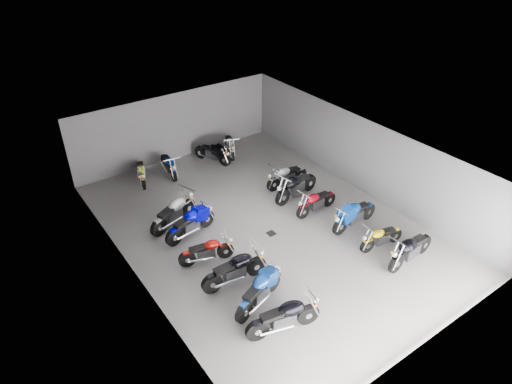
# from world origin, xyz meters

# --- Properties ---
(ground) EXTENTS (14.00, 14.00, 0.00)m
(ground) POSITION_xyz_m (0.00, 0.00, 0.00)
(ground) COLOR gray
(ground) RESTS_ON ground
(wall_back) EXTENTS (10.00, 0.10, 3.20)m
(wall_back) POSITION_xyz_m (0.00, 7.00, 1.60)
(wall_back) COLOR slate
(wall_back) RESTS_ON ground
(wall_left) EXTENTS (0.10, 14.00, 3.20)m
(wall_left) POSITION_xyz_m (-5.00, 0.00, 1.60)
(wall_left) COLOR slate
(wall_left) RESTS_ON ground
(wall_right) EXTENTS (0.10, 14.00, 3.20)m
(wall_right) POSITION_xyz_m (5.00, 0.00, 1.60)
(wall_right) COLOR slate
(wall_right) RESTS_ON ground
(ceiling) EXTENTS (10.00, 14.00, 0.04)m
(ceiling) POSITION_xyz_m (0.00, 0.00, 3.22)
(ceiling) COLOR #232326
(ceiling) RESTS_ON wall_back
(drain_grate) EXTENTS (0.32, 0.32, 0.01)m
(drain_grate) POSITION_xyz_m (0.00, -0.50, 0.01)
(drain_grate) COLOR black
(drain_grate) RESTS_ON ground
(motorcycle_left_a) EXTENTS (2.25, 0.70, 1.00)m
(motorcycle_left_a) POSITION_xyz_m (-2.46, -4.36, 0.55)
(motorcycle_left_a) COLOR black
(motorcycle_left_a) RESTS_ON ground
(motorcycle_left_b) EXTENTS (2.17, 0.89, 0.99)m
(motorcycle_left_b) POSITION_xyz_m (-2.41, -3.11, 0.54)
(motorcycle_left_b) COLOR black
(motorcycle_left_b) RESTS_ON ground
(motorcycle_left_c) EXTENTS (2.30, 0.50, 1.01)m
(motorcycle_left_c) POSITION_xyz_m (-2.51, -1.90, 0.55)
(motorcycle_left_c) COLOR black
(motorcycle_left_c) RESTS_ON ground
(motorcycle_left_d) EXTENTS (1.90, 0.66, 0.85)m
(motorcycle_left_d) POSITION_xyz_m (-2.73, -0.48, 0.46)
(motorcycle_left_d) COLOR black
(motorcycle_left_d) RESTS_ON ground
(motorcycle_left_e) EXTENTS (2.22, 0.63, 0.98)m
(motorcycle_left_e) POSITION_xyz_m (-2.45, 1.15, 0.54)
(motorcycle_left_e) COLOR black
(motorcycle_left_e) RESTS_ON ground
(motorcycle_left_f) EXTENTS (2.21, 0.90, 1.01)m
(motorcycle_left_f) POSITION_xyz_m (-2.66, 2.11, 0.55)
(motorcycle_left_f) COLOR black
(motorcycle_left_f) RESTS_ON ground
(motorcycle_right_a) EXTENTS (2.28, 0.49, 1.00)m
(motorcycle_right_a) POSITION_xyz_m (2.87, -4.49, 0.55)
(motorcycle_right_a) COLOR black
(motorcycle_right_a) RESTS_ON ground
(motorcycle_right_b) EXTENTS (1.85, 0.42, 0.81)m
(motorcycle_right_b) POSITION_xyz_m (2.70, -3.38, 0.44)
(motorcycle_right_b) COLOR black
(motorcycle_right_b) RESTS_ON ground
(motorcycle_right_c) EXTENTS (2.26, 0.47, 0.99)m
(motorcycle_right_c) POSITION_xyz_m (2.81, -1.94, 0.54)
(motorcycle_right_c) COLOR black
(motorcycle_right_c) RESTS_ON ground
(motorcycle_right_d) EXTENTS (2.02, 0.42, 0.89)m
(motorcycle_right_d) POSITION_xyz_m (2.28, -0.39, 0.49)
(motorcycle_right_d) COLOR black
(motorcycle_right_d) RESTS_ON ground
(motorcycle_right_e) EXTENTS (2.37, 0.58, 1.04)m
(motorcycle_right_e) POSITION_xyz_m (2.31, 0.89, 0.57)
(motorcycle_right_e) COLOR black
(motorcycle_right_e) RESTS_ON ground
(motorcycle_right_f) EXTENTS (2.10, 0.41, 0.92)m
(motorcycle_right_f) POSITION_xyz_m (2.59, 1.85, 0.50)
(motorcycle_right_f) COLOR black
(motorcycle_right_f) RESTS_ON ground
(motorcycle_back_b) EXTENTS (0.73, 1.93, 0.87)m
(motorcycle_back_b) POSITION_xyz_m (-2.37, 5.82, 0.48)
(motorcycle_back_b) COLOR black
(motorcycle_back_b) RESTS_ON ground
(motorcycle_back_c) EXTENTS (0.50, 2.02, 0.89)m
(motorcycle_back_c) POSITION_xyz_m (-1.10, 5.71, 0.49)
(motorcycle_back_c) COLOR black
(motorcycle_back_c) RESTS_ON ground
(motorcycle_back_d) EXTENTS (0.90, 1.96, 0.91)m
(motorcycle_back_d) POSITION_xyz_m (1.11, 5.56, 0.49)
(motorcycle_back_d) COLOR black
(motorcycle_back_d) RESTS_ON ground
(motorcycle_back_e) EXTENTS (0.92, 1.90, 0.88)m
(motorcycle_back_e) POSITION_xyz_m (2.21, 5.80, 0.48)
(motorcycle_back_e) COLOR black
(motorcycle_back_e) RESTS_ON ground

